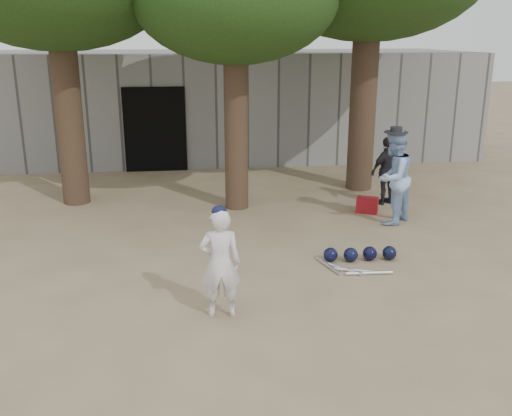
{
  "coord_description": "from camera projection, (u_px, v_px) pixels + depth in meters",
  "views": [
    {
      "loc": [
        -0.44,
        -7.23,
        3.48
      ],
      "look_at": [
        0.6,
        1.0,
        0.95
      ],
      "focal_mm": 40.0,
      "sensor_mm": 36.0,
      "label": 1
    }
  ],
  "objects": [
    {
      "name": "helmet_row",
      "position": [
        360.0,
        254.0,
        9.12
      ],
      "size": [
        1.19,
        0.27,
        0.23
      ],
      "color": "black",
      "rests_on": "ground"
    },
    {
      "name": "red_bag",
      "position": [
        367.0,
        205.0,
        11.62
      ],
      "size": [
        0.52,
        0.47,
        0.3
      ],
      "primitive_type": "cube",
      "rotation": [
        0.0,
        0.0,
        -0.43
      ],
      "color": "maroon",
      "rests_on": "ground"
    },
    {
      "name": "spectator_dark",
      "position": [
        387.0,
        171.0,
        12.03
      ],
      "size": [
        0.92,
        0.65,
        1.45
      ],
      "primitive_type": "imported",
      "rotation": [
        0.0,
        0.0,
        3.53
      ],
      "color": "black",
      "rests_on": "ground"
    },
    {
      "name": "spectator_blue",
      "position": [
        393.0,
        178.0,
        10.73
      ],
      "size": [
        1.1,
        1.09,
        1.79
      ],
      "primitive_type": "imported",
      "rotation": [
        0.0,
        0.0,
        3.9
      ],
      "color": "#95B7E7",
      "rests_on": "ground"
    },
    {
      "name": "back_building",
      "position": [
        198.0,
        103.0,
        17.3
      ],
      "size": [
        16.0,
        5.24,
        3.0
      ],
      "color": "gray",
      "rests_on": "ground"
    },
    {
      "name": "ground",
      "position": [
        222.0,
        296.0,
        7.93
      ],
      "size": [
        70.0,
        70.0,
        0.0
      ],
      "primitive_type": "plane",
      "color": "#937C5E",
      "rests_on": "ground"
    },
    {
      "name": "bat_pile",
      "position": [
        348.0,
        269.0,
        8.75
      ],
      "size": [
        1.03,
        0.77,
        0.06
      ],
      "color": "silver",
      "rests_on": "ground"
    },
    {
      "name": "boy_player",
      "position": [
        220.0,
        263.0,
        7.16
      ],
      "size": [
        0.54,
        0.36,
        1.44
      ],
      "primitive_type": "imported",
      "rotation": [
        0.0,
        0.0,
        3.11
      ],
      "color": "silver",
      "rests_on": "ground"
    }
  ]
}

